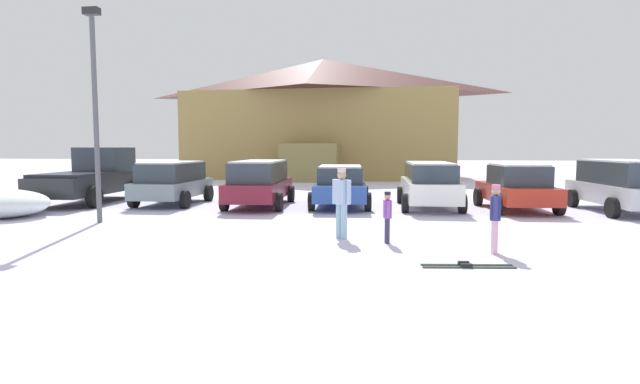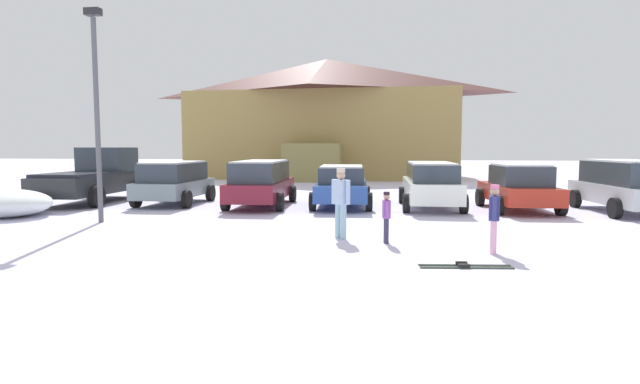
% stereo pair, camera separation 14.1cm
% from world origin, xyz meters
% --- Properties ---
extents(ground, '(160.00, 160.00, 0.00)m').
position_xyz_m(ground, '(0.00, 0.00, 0.00)').
color(ground, silver).
extents(ski_lodge, '(19.00, 11.88, 8.55)m').
position_xyz_m(ski_lodge, '(-4.52, 30.74, 4.33)').
color(ski_lodge, olive).
rests_on(ski_lodge, ground).
extents(parked_grey_wagon, '(2.20, 4.07, 1.62)m').
position_xyz_m(parked_grey_wagon, '(-7.76, 11.99, 0.88)').
color(parked_grey_wagon, gray).
rests_on(parked_grey_wagon, ground).
extents(parked_maroon_van, '(2.29, 4.88, 1.68)m').
position_xyz_m(parked_maroon_van, '(-4.33, 11.82, 0.90)').
color(parked_maroon_van, maroon).
rests_on(parked_maroon_van, ground).
extents(parked_blue_hatchback, '(2.41, 4.77, 1.50)m').
position_xyz_m(parked_blue_hatchback, '(-1.42, 12.25, 0.77)').
color(parked_blue_hatchback, '#274A9A').
rests_on(parked_blue_hatchback, ground).
extents(parked_white_suv, '(2.19, 4.76, 1.63)m').
position_xyz_m(parked_white_suv, '(1.76, 12.19, 0.88)').
color(parked_white_suv, white).
rests_on(parked_white_suv, ground).
extents(parked_red_sedan, '(2.35, 4.18, 1.60)m').
position_xyz_m(parked_red_sedan, '(4.67, 11.88, 0.81)').
color(parked_red_sedan, '#AF2B1B').
rests_on(parked_red_sedan, ground).
extents(parked_silver_wagon, '(2.39, 4.70, 1.74)m').
position_xyz_m(parked_silver_wagon, '(7.99, 11.73, 0.93)').
color(parked_silver_wagon, silver).
rests_on(parked_silver_wagon, ground).
extents(pickup_truck, '(2.58, 5.61, 2.15)m').
position_xyz_m(pickup_truck, '(-11.18, 12.33, 0.99)').
color(pickup_truck, '#25262A').
rests_on(pickup_truck, ground).
extents(skier_teen_in_navy_coat, '(0.26, 0.52, 1.41)m').
position_xyz_m(skier_teen_in_navy_coat, '(2.49, 4.54, 0.79)').
color(skier_teen_in_navy_coat, '#EBA9C4').
rests_on(skier_teen_in_navy_coat, ground).
extents(skier_adult_in_blue_parka, '(0.48, 0.46, 1.67)m').
position_xyz_m(skier_adult_in_blue_parka, '(-0.75, 5.75, 0.94)').
color(skier_adult_in_blue_parka, '#94BBCB').
rests_on(skier_adult_in_blue_parka, ground).
extents(skier_child_in_purple_jacket, '(0.20, 0.43, 1.16)m').
position_xyz_m(skier_child_in_purple_jacket, '(0.32, 5.37, 0.66)').
color(skier_child_in_purple_jacket, '#34314D').
rests_on(skier_child_in_purple_jacket, ground).
extents(pair_of_skis, '(1.69, 0.48, 0.08)m').
position_xyz_m(pair_of_skis, '(1.77, 3.29, 0.02)').
color(pair_of_skis, '#222D21').
rests_on(pair_of_skis, ground).
extents(lamp_post, '(0.44, 0.24, 6.01)m').
position_xyz_m(lamp_post, '(-7.88, 7.32, 3.36)').
color(lamp_post, '#515459').
rests_on(lamp_post, ground).
extents(plowed_snow_pile, '(2.99, 2.39, 0.87)m').
position_xyz_m(plowed_snow_pile, '(-11.53, 7.89, 0.43)').
color(plowed_snow_pile, white).
rests_on(plowed_snow_pile, ground).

